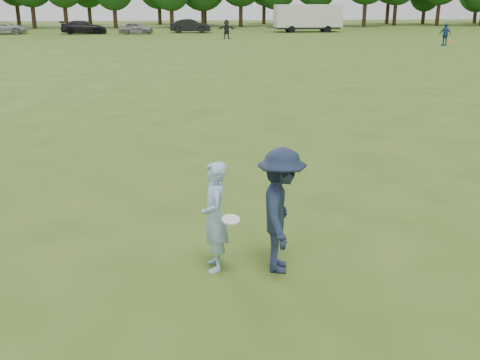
{
  "coord_description": "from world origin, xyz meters",
  "views": [
    {
      "loc": [
        -1.37,
        -8.28,
        3.94
      ],
      "look_at": [
        -0.38,
        0.41,
        1.1
      ],
      "focal_mm": 42.0,
      "sensor_mm": 36.0,
      "label": 1
    }
  ],
  "objects": [
    {
      "name": "ground",
      "position": [
        0.0,
        0.0,
        0.0
      ],
      "size": [
        200.0,
        200.0,
        0.0
      ],
      "primitive_type": "plane",
      "color": "#365317",
      "rests_on": "ground"
    },
    {
      "name": "thrower",
      "position": [
        -0.86,
        -0.52,
        0.84
      ],
      "size": [
        0.43,
        0.63,
        1.68
      ],
      "primitive_type": "imported",
      "rotation": [
        0.0,
        0.0,
        -1.52
      ],
      "color": "#92BBE3",
      "rests_on": "ground"
    },
    {
      "name": "defender",
      "position": [
        0.11,
        -0.66,
        0.95
      ],
      "size": [
        0.93,
        1.34,
        1.9
      ],
      "primitive_type": "imported",
      "rotation": [
        0.0,
        0.0,
        1.38
      ],
      "color": "#1B273C",
      "rests_on": "ground"
    },
    {
      "name": "player_far_b",
      "position": [
        21.93,
        39.39,
        0.94
      ],
      "size": [
        0.97,
        1.18,
        1.89
      ],
      "primitive_type": "imported",
      "rotation": [
        0.0,
        0.0,
        -1.02
      ],
      "color": "navy",
      "rests_on": "ground"
    },
    {
      "name": "player_far_d",
      "position": [
        3.93,
        50.2,
        0.94
      ],
      "size": [
        1.75,
        0.61,
        1.87
      ],
      "primitive_type": "imported",
      "rotation": [
        0.0,
        0.0,
        0.03
      ],
      "color": "black",
      "rests_on": "ground"
    },
    {
      "name": "car_c",
      "position": [
        -20.66,
        60.55,
        0.72
      ],
      "size": [
        5.36,
        2.88,
        1.43
      ],
      "primitive_type": "imported",
      "rotation": [
        0.0,
        0.0,
        1.67
      ],
      "color": "#ADACB1",
      "rests_on": "ground"
    },
    {
      "name": "car_d",
      "position": [
        -11.64,
        59.84,
        0.75
      ],
      "size": [
        5.25,
        2.36,
        1.49
      ],
      "primitive_type": "imported",
      "rotation": [
        0.0,
        0.0,
        1.62
      ],
      "color": "black",
      "rests_on": "ground"
    },
    {
      "name": "car_e",
      "position": [
        -5.69,
        59.02,
        0.66
      ],
      "size": [
        3.98,
        1.82,
        1.32
      ],
      "primitive_type": "imported",
      "rotation": [
        0.0,
        0.0,
        1.5
      ],
      "color": "gray",
      "rests_on": "ground"
    },
    {
      "name": "car_f",
      "position": [
        0.6,
        60.85,
        0.79
      ],
      "size": [
        4.95,
        2.27,
        1.58
      ],
      "primitive_type": "imported",
      "rotation": [
        0.0,
        0.0,
        1.44
      ],
      "color": "black",
      "rests_on": "ground"
    },
    {
      "name": "field_cone",
      "position": [
        24.51,
        43.59,
        0.15
      ],
      "size": [
        0.28,
        0.28,
        0.3
      ],
      "primitive_type": "cone",
      "color": "orange",
      "rests_on": "ground"
    },
    {
      "name": "disc_in_play",
      "position": [
        -0.65,
        -0.81,
        0.9
      ],
      "size": [
        0.32,
        0.31,
        0.09
      ],
      "color": "white",
      "rests_on": "ground"
    },
    {
      "name": "cargo_trailer",
      "position": [
        14.78,
        60.86,
        1.78
      ],
      "size": [
        9.0,
        2.75,
        3.2
      ],
      "color": "white",
      "rests_on": "ground"
    }
  ]
}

